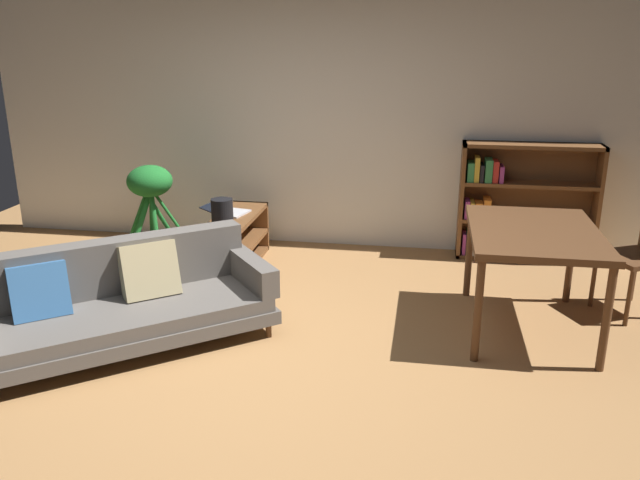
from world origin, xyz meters
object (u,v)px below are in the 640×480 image
(fabric_couch, at_px, (124,300))
(media_console, at_px, (235,243))
(bookshelf, at_px, (519,201))
(dining_table, at_px, (534,240))
(desk_speaker, at_px, (222,212))
(open_laptop, at_px, (228,211))
(potted_floor_plant, at_px, (151,198))

(fabric_couch, relative_size, media_console, 1.79)
(bookshelf, bearing_deg, dining_table, -93.66)
(fabric_couch, bearing_deg, media_console, 78.64)
(dining_table, bearing_deg, media_console, 159.92)
(media_console, distance_m, dining_table, 2.75)
(media_console, bearing_deg, bookshelf, 15.86)
(fabric_couch, bearing_deg, dining_table, 13.80)
(fabric_couch, height_order, bookshelf, bookshelf)
(desk_speaker, distance_m, bookshelf, 2.87)
(fabric_couch, height_order, open_laptop, fabric_couch)
(media_console, relative_size, potted_floor_plant, 1.24)
(dining_table, distance_m, bookshelf, 1.70)
(open_laptop, height_order, bookshelf, bookshelf)
(media_console, relative_size, bookshelf, 0.88)
(potted_floor_plant, bearing_deg, dining_table, -17.41)
(potted_floor_plant, relative_size, bookshelf, 0.71)
(desk_speaker, bearing_deg, dining_table, -14.12)
(media_console, xyz_separation_m, open_laptop, (-0.10, 0.11, 0.28))
(media_console, bearing_deg, open_laptop, 132.92)
(dining_table, relative_size, bookshelf, 0.98)
(bookshelf, bearing_deg, fabric_couch, -141.28)
(bookshelf, bearing_deg, desk_speaker, -158.76)
(fabric_couch, relative_size, dining_table, 1.62)
(fabric_couch, xyz_separation_m, media_console, (0.33, 1.64, -0.08))
(open_laptop, height_order, desk_speaker, desk_speaker)
(potted_floor_plant, bearing_deg, bookshelf, 9.80)
(media_console, height_order, potted_floor_plant, potted_floor_plant)
(media_console, distance_m, open_laptop, 0.31)
(potted_floor_plant, height_order, dining_table, potted_floor_plant)
(potted_floor_plant, bearing_deg, media_console, -9.27)
(media_console, relative_size, desk_speaker, 4.84)
(desk_speaker, bearing_deg, media_console, 85.90)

